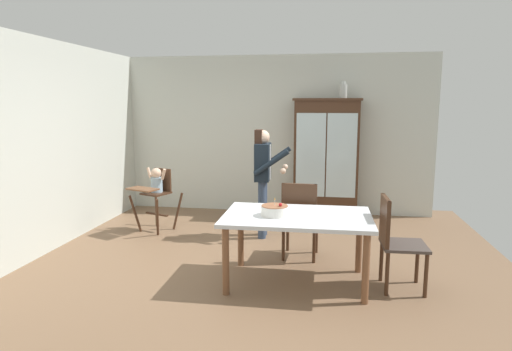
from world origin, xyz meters
TOP-DOWN VIEW (x-y plane):
  - ground_plane at (0.00, 0.00)m, footprint 6.24×6.24m
  - wall_back at (0.00, 2.63)m, footprint 5.32×0.06m
  - wall_left at (-2.63, 0.00)m, footprint 0.06×5.32m
  - china_cabinet at (0.88, 2.37)m, footprint 1.10×0.48m
  - ceramic_vase at (1.12, 2.37)m, footprint 0.13×0.13m
  - high_chair_with_toddler at (-1.60, 1.14)m, footprint 0.74×0.82m
  - adult_person at (0.02, 1.09)m, footprint 0.50×0.49m
  - dining_table at (0.60, -0.47)m, footprint 1.54×1.00m
  - birthday_cake at (0.37, -0.53)m, footprint 0.28×0.28m
  - dining_chair_far_side at (0.59, 0.24)m, footprint 0.46×0.46m
  - dining_chair_right_end at (1.59, -0.47)m, footprint 0.46×0.46m

SIDE VIEW (x-z plane):
  - ground_plane at x=0.00m, z-range 0.00..0.00m
  - dining_chair_far_side at x=0.59m, z-range 0.08..1.04m
  - dining_chair_right_end at x=1.59m, z-range 0.08..1.04m
  - dining_table at x=0.60m, z-range 0.28..1.02m
  - high_chair_with_toddler at x=-1.60m, z-range 0.18..1.13m
  - birthday_cake at x=0.37m, z-range 0.70..0.89m
  - adult_person at x=0.02m, z-range 0.20..1.73m
  - china_cabinet at x=0.88m, z-range 0.01..1.98m
  - wall_back at x=0.00m, z-range 0.00..2.70m
  - wall_left at x=-2.63m, z-range 0.00..2.70m
  - ceramic_vase at x=1.12m, z-range 1.95..2.22m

